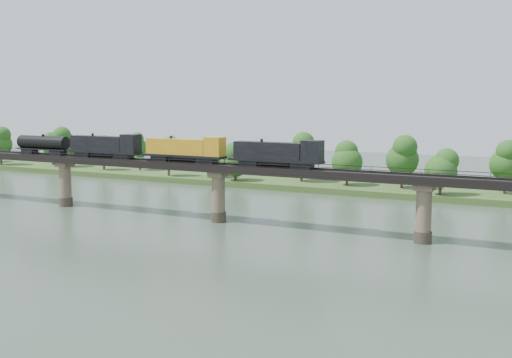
% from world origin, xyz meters
% --- Properties ---
extents(ground, '(400.00, 400.00, 0.00)m').
position_xyz_m(ground, '(0.00, 0.00, 0.00)').
color(ground, '#354336').
rests_on(ground, ground).
extents(far_bank, '(300.00, 24.00, 1.60)m').
position_xyz_m(far_bank, '(0.00, 85.00, 0.80)').
color(far_bank, '#344F1F').
rests_on(far_bank, ground).
extents(bridge, '(236.00, 30.00, 11.50)m').
position_xyz_m(bridge, '(0.00, 30.00, 5.46)').
color(bridge, '#473A2D').
rests_on(bridge, ground).
extents(bridge_superstructure, '(220.00, 4.90, 0.75)m').
position_xyz_m(bridge_superstructure, '(0.00, 30.00, 11.79)').
color(bridge_superstructure, black).
rests_on(bridge_superstructure, bridge).
extents(far_treeline, '(289.06, 17.54, 13.60)m').
position_xyz_m(far_treeline, '(-8.21, 80.52, 8.83)').
color(far_treeline, '#382619').
rests_on(far_treeline, far_bank).
extents(freight_train, '(75.28, 2.93, 5.18)m').
position_xyz_m(freight_train, '(-14.77, 30.00, 13.97)').
color(freight_train, black).
rests_on(freight_train, bridge).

